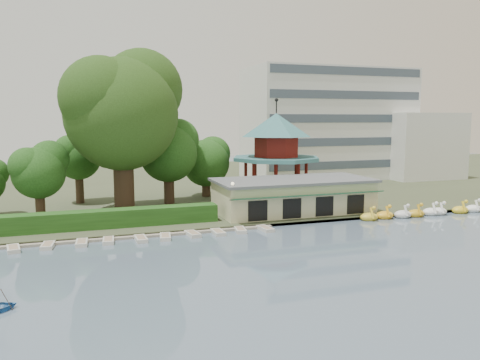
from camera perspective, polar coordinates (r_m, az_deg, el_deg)
name	(u,v)px	position (r m, az deg, el deg)	size (l,w,h in m)	color
ground_plane	(297,286)	(32.87, 6.92, -12.76)	(220.00, 220.00, 0.00)	slate
shore	(166,184)	(81.66, -9.00, -0.46)	(220.00, 70.00, 0.40)	#424930
embankment	(224,228)	(48.34, -1.99, -5.91)	(220.00, 0.60, 0.30)	gray
dock	(103,238)	(46.37, -16.41, -6.84)	(34.00, 1.60, 0.24)	gray
boathouse	(293,195)	(55.72, 6.50, -1.84)	(18.60, 9.39, 3.90)	beige
pavilion	(276,147)	(65.07, 4.42, 4.06)	(12.40, 12.40, 13.50)	beige
office_building	(343,127)	(89.57, 12.42, 6.27)	(38.00, 18.00, 20.00)	silver
hedge	(69,221)	(49.33, -20.12, -4.73)	(30.00, 2.00, 1.80)	#235018
lamp_post	(233,194)	(49.75, -0.91, -1.78)	(0.36, 0.36, 4.28)	black
big_tree	(123,106)	(56.19, -14.09, 8.75)	(14.27, 13.30, 19.26)	#3A281C
small_trees	(116,160)	(60.23, -14.86, 2.43)	(39.52, 16.25, 10.98)	#3A281C
swan_boats	(423,212)	(59.14, 21.41, -3.71)	(17.12, 2.07, 1.92)	gold
moored_rowboats	(109,241)	(45.03, -15.62, -7.15)	(32.07, 2.78, 0.36)	beige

